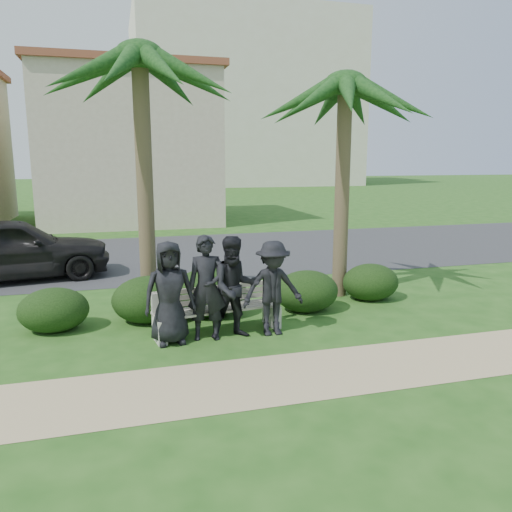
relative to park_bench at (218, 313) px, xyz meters
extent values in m
plane|color=#224F16|center=(0.13, -0.30, -0.36)|extent=(160.00, 160.00, 0.00)
cube|color=tan|center=(0.13, -2.10, -0.36)|extent=(30.00, 1.60, 0.01)
cube|color=#2D2D30|center=(0.13, 7.70, -0.36)|extent=(160.00, 8.00, 0.01)
cube|color=#BDAE8D|center=(-0.87, 17.70, 3.14)|extent=(8.00, 8.00, 7.00)
cube|color=brown|center=(-0.87, 17.70, 6.79)|extent=(8.40, 8.40, 0.30)
cube|color=beige|center=(14.13, 54.70, 9.64)|extent=(26.00, 18.00, 20.00)
cube|color=#A09586|center=(0.00, -0.04, 0.07)|extent=(2.30, 0.83, 0.04)
cube|color=#A09586|center=(0.00, 0.19, 0.30)|extent=(2.24, 0.35, 0.26)
cube|color=beige|center=(-1.05, -0.04, -0.15)|extent=(0.22, 0.53, 0.41)
cube|color=beige|center=(1.05, -0.04, -0.15)|extent=(0.22, 0.53, 0.41)
imported|color=black|center=(-0.86, -0.29, 0.51)|extent=(0.89, 0.62, 1.73)
imported|color=black|center=(-0.23, -0.27, 0.55)|extent=(0.72, 0.54, 1.80)
imported|color=black|center=(0.24, -0.33, 0.53)|extent=(0.88, 0.70, 1.77)
imported|color=black|center=(0.91, -0.36, 0.48)|extent=(1.08, 0.62, 1.67)
ellipsoid|color=black|center=(-2.82, 0.91, 0.05)|extent=(1.23, 1.02, 0.80)
ellipsoid|color=black|center=(-1.14, 1.00, 0.09)|extent=(1.38, 1.14, 0.90)
ellipsoid|color=black|center=(-0.49, 1.19, 0.03)|extent=(1.18, 0.97, 0.77)
ellipsoid|color=black|center=(0.05, 1.07, 0.13)|extent=(1.49, 1.23, 0.97)
ellipsoid|color=black|center=(2.01, 0.81, 0.07)|extent=(1.31, 1.08, 0.86)
ellipsoid|color=black|center=(3.68, 1.22, 0.05)|extent=(1.25, 1.03, 0.82)
cylinder|color=brown|center=(-1.08, 1.65, 2.12)|extent=(0.32, 0.32, 4.95)
cylinder|color=brown|center=(3.15, 1.72, 1.95)|extent=(0.32, 0.32, 4.62)
imported|color=black|center=(-4.26, 5.31, 0.46)|extent=(5.01, 2.65, 1.62)
camera|label=1|loc=(-1.64, -8.37, 2.67)|focal=35.00mm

